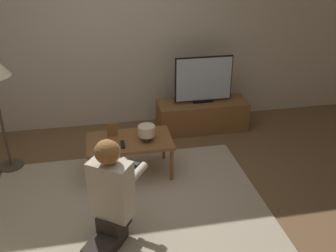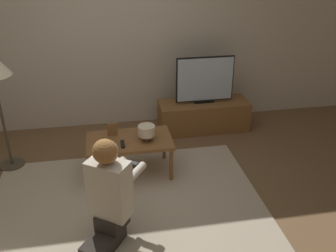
# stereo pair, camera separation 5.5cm
# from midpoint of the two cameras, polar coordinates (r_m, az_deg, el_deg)

# --- Properties ---
(ground_plane) EXTENTS (10.00, 10.00, 0.00)m
(ground_plane) POSITION_cam_midpoint_polar(r_m,az_deg,el_deg) (3.80, -6.48, -12.03)
(ground_plane) COLOR brown
(wall_back) EXTENTS (10.00, 0.06, 2.60)m
(wall_back) POSITION_cam_midpoint_polar(r_m,az_deg,el_deg) (5.02, -9.36, 14.08)
(wall_back) COLOR beige
(wall_back) RESTS_ON ground_plane
(rug) EXTENTS (2.67, 1.93, 0.02)m
(rug) POSITION_cam_midpoint_polar(r_m,az_deg,el_deg) (3.79, -6.49, -11.93)
(rug) COLOR #BCAD93
(rug) RESTS_ON ground_plane
(tv_stand) EXTENTS (1.21, 0.43, 0.40)m
(tv_stand) POSITION_cam_midpoint_polar(r_m,az_deg,el_deg) (5.13, 4.90, 1.60)
(tv_stand) COLOR brown
(tv_stand) RESTS_ON ground_plane
(tv) EXTENTS (0.77, 0.08, 0.62)m
(tv) POSITION_cam_midpoint_polar(r_m,az_deg,el_deg) (4.93, 5.13, 7.06)
(tv) COLOR black
(tv) RESTS_ON tv_stand
(coffee_table) EXTENTS (0.91, 0.54, 0.43)m
(coffee_table) POSITION_cam_midpoint_polar(r_m,az_deg,el_deg) (4.06, -6.28, -2.64)
(coffee_table) COLOR brown
(coffee_table) RESTS_ON ground_plane
(person_kneeling) EXTENTS (0.63, 0.76, 0.97)m
(person_kneeling) POSITION_cam_midpoint_polar(r_m,az_deg,el_deg) (3.16, -9.22, -9.89)
(person_kneeling) COLOR #332D28
(person_kneeling) RESTS_ON rug
(picture_frame) EXTENTS (0.11, 0.01, 0.15)m
(picture_frame) POSITION_cam_midpoint_polar(r_m,az_deg,el_deg) (4.10, -8.88, -0.60)
(picture_frame) COLOR brown
(picture_frame) RESTS_ON coffee_table
(table_lamp) EXTENTS (0.18, 0.18, 0.17)m
(table_lamp) POSITION_cam_midpoint_polar(r_m,az_deg,el_deg) (3.97, -3.68, -0.86)
(table_lamp) COLOR #4C3823
(table_lamp) RESTS_ON coffee_table
(remote) EXTENTS (0.04, 0.15, 0.02)m
(remote) POSITION_cam_midpoint_polar(r_m,az_deg,el_deg) (3.94, -7.31, -2.80)
(remote) COLOR black
(remote) RESTS_ON coffee_table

